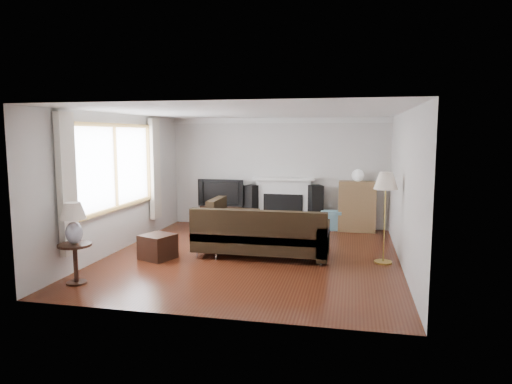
% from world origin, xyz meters
% --- Properties ---
extents(room, '(5.10, 5.60, 2.54)m').
position_xyz_m(room, '(0.00, 0.00, 1.25)').
color(room, '#4E2011').
rests_on(room, ground).
extents(window, '(0.12, 2.74, 1.54)m').
position_xyz_m(window, '(-2.45, -0.20, 1.55)').
color(window, olive).
rests_on(window, room).
extents(curtain_near, '(0.10, 0.35, 2.10)m').
position_xyz_m(curtain_near, '(-2.40, -1.72, 1.40)').
color(curtain_near, beige).
rests_on(curtain_near, room).
extents(curtain_far, '(0.10, 0.35, 2.10)m').
position_xyz_m(curtain_far, '(-2.40, 1.32, 1.40)').
color(curtain_far, beige).
rests_on(curtain_far, room).
extents(fireplace, '(1.40, 0.26, 1.15)m').
position_xyz_m(fireplace, '(0.15, 2.64, 0.57)').
color(fireplace, white).
rests_on(fireplace, room).
extents(tv_stand, '(0.96, 0.43, 0.48)m').
position_xyz_m(tv_stand, '(-1.27, 2.50, 0.24)').
color(tv_stand, black).
rests_on(tv_stand, ground).
extents(television, '(1.07, 0.14, 0.62)m').
position_xyz_m(television, '(-1.27, 2.50, 0.79)').
color(television, black).
rests_on(television, tv_stand).
extents(speaker_left, '(0.37, 0.40, 0.97)m').
position_xyz_m(speaker_left, '(-0.59, 2.52, 0.48)').
color(speaker_left, black).
rests_on(speaker_left, ground).
extents(speaker_right, '(0.39, 0.42, 1.00)m').
position_xyz_m(speaker_right, '(0.89, 2.51, 0.50)').
color(speaker_right, black).
rests_on(speaker_right, ground).
extents(bookshelf, '(0.80, 0.38, 1.10)m').
position_xyz_m(bookshelf, '(1.80, 2.53, 0.55)').
color(bookshelf, olive).
rests_on(bookshelf, ground).
extents(globe_lamp, '(0.26, 0.26, 0.26)m').
position_xyz_m(globe_lamp, '(1.80, 2.53, 1.24)').
color(globe_lamp, white).
rests_on(globe_lamp, bookshelf).
extents(sectional_sofa, '(2.52, 1.84, 0.81)m').
position_xyz_m(sectional_sofa, '(0.15, 0.03, 0.41)').
color(sectional_sofa, black).
rests_on(sectional_sofa, ground).
extents(coffee_table, '(1.05, 0.60, 0.40)m').
position_xyz_m(coffee_table, '(0.07, 1.38, 0.20)').
color(coffee_table, '#9F6C4C').
rests_on(coffee_table, ground).
extents(footstool, '(0.65, 0.65, 0.42)m').
position_xyz_m(footstool, '(-1.56, -0.49, 0.21)').
color(footstool, black).
rests_on(footstool, ground).
extents(floor_lamp, '(0.42, 0.42, 1.52)m').
position_xyz_m(floor_lamp, '(2.22, 0.04, 0.76)').
color(floor_lamp, gold).
rests_on(floor_lamp, ground).
extents(side_table, '(0.47, 0.47, 0.58)m').
position_xyz_m(side_table, '(-2.15, -1.97, 0.29)').
color(side_table, black).
rests_on(side_table, ground).
extents(table_lamp, '(0.36, 0.36, 0.58)m').
position_xyz_m(table_lamp, '(-2.15, -1.97, 0.88)').
color(table_lamp, silver).
rests_on(table_lamp, side_table).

